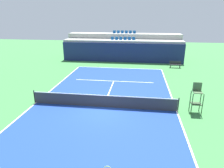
# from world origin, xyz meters

# --- Properties ---
(ground_plane) EXTENTS (80.00, 80.00, 0.00)m
(ground_plane) POSITION_xyz_m (0.00, 0.00, 0.00)
(ground_plane) COLOR #387A3D
(court_surface) EXTENTS (11.00, 24.00, 0.01)m
(court_surface) POSITION_xyz_m (0.00, 0.00, 0.01)
(court_surface) COLOR navy
(court_surface) RESTS_ON ground_plane
(baseline_far) EXTENTS (11.00, 0.10, 0.00)m
(baseline_far) POSITION_xyz_m (0.00, 11.95, 0.01)
(baseline_far) COLOR white
(baseline_far) RESTS_ON court_surface
(sideline_left) EXTENTS (0.10, 24.00, 0.00)m
(sideline_left) POSITION_xyz_m (-5.45, 0.00, 0.01)
(sideline_left) COLOR white
(sideline_left) RESTS_ON court_surface
(sideline_right) EXTENTS (0.10, 24.00, 0.00)m
(sideline_right) POSITION_xyz_m (5.45, 0.00, 0.01)
(sideline_right) COLOR white
(sideline_right) RESTS_ON court_surface
(service_line_far) EXTENTS (8.26, 0.10, 0.00)m
(service_line_far) POSITION_xyz_m (0.00, 6.40, 0.01)
(service_line_far) COLOR white
(service_line_far) RESTS_ON court_surface
(centre_service_line) EXTENTS (0.10, 6.40, 0.00)m
(centre_service_line) POSITION_xyz_m (0.00, 3.20, 0.01)
(centre_service_line) COLOR white
(centre_service_line) RESTS_ON court_surface
(back_wall) EXTENTS (17.72, 0.30, 2.77)m
(back_wall) POSITION_xyz_m (0.00, 15.58, 1.39)
(back_wall) COLOR navy
(back_wall) RESTS_ON ground_plane
(stands_tier_lower) EXTENTS (17.72, 2.40, 3.07)m
(stands_tier_lower) POSITION_xyz_m (0.00, 16.93, 1.54)
(stands_tier_lower) COLOR #9E9E99
(stands_tier_lower) RESTS_ON ground_plane
(stands_tier_upper) EXTENTS (17.72, 2.40, 3.83)m
(stands_tier_upper) POSITION_xyz_m (0.00, 19.33, 1.91)
(stands_tier_upper) COLOR #9E9E99
(stands_tier_upper) RESTS_ON ground_plane
(seating_row_lower) EXTENTS (3.66, 0.44, 0.44)m
(seating_row_lower) POSITION_xyz_m (0.00, 17.02, 3.20)
(seating_row_lower) COLOR #145193
(seating_row_lower) RESTS_ON stands_tier_lower
(seating_row_upper) EXTENTS (3.66, 0.44, 0.44)m
(seating_row_upper) POSITION_xyz_m (0.00, 19.42, 3.95)
(seating_row_upper) COLOR #145193
(seating_row_upper) RESTS_ON stands_tier_upper
(tennis_net) EXTENTS (11.08, 0.08, 1.07)m
(tennis_net) POSITION_xyz_m (0.00, 0.00, 0.51)
(tennis_net) COLOR black
(tennis_net) RESTS_ON court_surface
(umpire_chair) EXTENTS (0.76, 0.66, 2.20)m
(umpire_chair) POSITION_xyz_m (6.70, 0.06, 1.19)
(umpire_chair) COLOR #334C2D
(umpire_chair) RESTS_ON ground_plane
(player_bench) EXTENTS (1.50, 0.40, 0.85)m
(player_bench) POSITION_xyz_m (7.31, 13.23, 0.51)
(player_bench) COLOR #232328
(player_bench) RESTS_ON ground_plane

